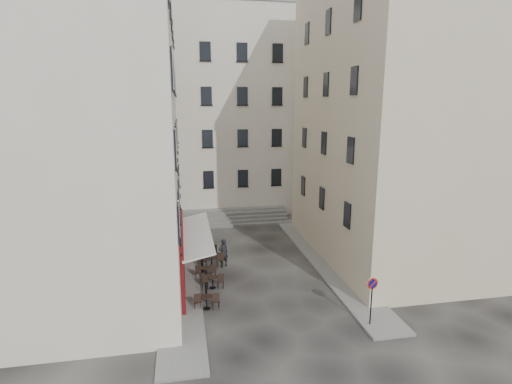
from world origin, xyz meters
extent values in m
plane|color=black|center=(0.00, 0.00, 0.00)|extent=(90.00, 90.00, 0.00)
cube|color=slate|center=(-4.50, 4.00, 0.06)|extent=(2.00, 22.00, 0.12)
cube|color=slate|center=(4.50, 3.00, 0.06)|extent=(2.00, 18.00, 0.12)
cube|color=beige|center=(-10.50, 3.00, 10.00)|extent=(12.00, 16.00, 20.00)
cube|color=#C3B291|center=(10.50, 3.50, 9.00)|extent=(12.00, 14.00, 18.00)
cube|color=beige|center=(-1.00, 19.00, 9.00)|extent=(18.00, 10.00, 18.00)
cube|color=#50555C|center=(-1.00, 19.00, 18.30)|extent=(18.20, 10.20, 0.60)
cube|color=#4A0A10|center=(-4.42, 1.00, 1.75)|extent=(0.25, 7.00, 3.50)
cube|color=black|center=(-4.38, 1.00, 1.40)|extent=(0.06, 3.85, 2.00)
cube|color=silver|center=(-3.60, 1.00, 2.95)|extent=(1.58, 7.30, 0.41)
cube|color=#5F5D5A|center=(0.00, 11.90, 0.10)|extent=(9.00, 1.80, 0.20)
cube|color=#5F5D5A|center=(0.00, 12.35, 0.30)|extent=(9.00, 1.80, 0.20)
cube|color=#5F5D5A|center=(0.00, 12.80, 0.50)|extent=(9.00, 1.80, 0.20)
cube|color=#5F5D5A|center=(0.00, 13.25, 0.70)|extent=(9.00, 1.80, 0.20)
cylinder|color=black|center=(-3.25, -1.00, 0.45)|extent=(0.10, 0.10, 0.90)
sphere|color=black|center=(-3.25, -1.00, 0.92)|extent=(0.12, 0.12, 0.12)
cylinder|color=black|center=(-3.25, 2.50, 0.45)|extent=(0.10, 0.10, 0.90)
sphere|color=black|center=(-3.25, 2.50, 0.92)|extent=(0.12, 0.12, 0.12)
cylinder|color=black|center=(-3.25, 6.00, 0.45)|extent=(0.10, 0.10, 0.90)
sphere|color=black|center=(-3.25, 6.00, 0.92)|extent=(0.12, 0.12, 0.12)
cylinder|color=black|center=(3.88, -4.87, 1.16)|extent=(0.06, 0.06, 2.33)
cylinder|color=red|center=(3.88, -4.87, 2.10)|extent=(0.54, 0.06, 0.54)
cylinder|color=#0B0D66|center=(3.88, -4.90, 2.10)|extent=(0.39, 0.06, 0.39)
cube|color=red|center=(3.88, -4.92, 2.10)|extent=(0.32, 0.05, 0.32)
cylinder|color=black|center=(-3.29, -1.99, 0.07)|extent=(0.35, 0.35, 0.02)
cylinder|color=black|center=(-3.29, -1.99, 0.39)|extent=(0.05, 0.05, 0.68)
cylinder|color=black|center=(-3.29, -1.99, 0.70)|extent=(0.58, 0.58, 0.04)
cube|color=black|center=(-2.85, -1.99, 0.44)|extent=(0.37, 0.37, 0.87)
cube|color=black|center=(-3.72, -1.89, 0.44)|extent=(0.37, 0.37, 0.87)
cylinder|color=black|center=(-2.81, 0.23, 0.07)|extent=(0.34, 0.34, 0.02)
cylinder|color=black|center=(-2.81, 0.23, 0.37)|extent=(0.05, 0.05, 0.65)
cylinder|color=black|center=(-2.81, 0.23, 0.67)|extent=(0.56, 0.56, 0.04)
cube|color=black|center=(-2.39, 0.23, 0.42)|extent=(0.36, 0.36, 0.84)
cube|color=black|center=(-3.23, 0.32, 0.42)|extent=(0.36, 0.36, 0.84)
cylinder|color=black|center=(-3.11, 1.55, 0.07)|extent=(0.34, 0.34, 0.02)
cylinder|color=black|center=(-3.11, 1.55, 0.37)|extent=(0.05, 0.05, 0.66)
cylinder|color=black|center=(-3.11, 1.55, 0.67)|extent=(0.56, 0.56, 0.04)
cube|color=black|center=(-2.69, 1.55, 0.42)|extent=(0.36, 0.36, 0.84)
cube|color=black|center=(-3.53, 1.64, 0.42)|extent=(0.36, 0.36, 0.84)
cylinder|color=black|center=(-2.65, 3.09, 0.08)|extent=(0.39, 0.39, 0.02)
cylinder|color=black|center=(-2.65, 3.09, 0.44)|extent=(0.05, 0.05, 0.77)
cylinder|color=black|center=(-2.65, 3.09, 0.79)|extent=(0.66, 0.66, 0.04)
cube|color=black|center=(-2.16, 3.09, 0.49)|extent=(0.42, 0.42, 0.99)
cube|color=black|center=(-3.14, 3.20, 0.49)|extent=(0.42, 0.42, 0.99)
cylinder|color=black|center=(-2.80, 4.79, 0.07)|extent=(0.35, 0.35, 0.02)
cylinder|color=black|center=(-2.80, 4.79, 0.39)|extent=(0.05, 0.05, 0.69)
cylinder|color=black|center=(-2.80, 4.79, 0.71)|extent=(0.59, 0.59, 0.04)
cube|color=black|center=(-2.36, 4.79, 0.44)|extent=(0.37, 0.37, 0.88)
cube|color=black|center=(-3.24, 4.89, 0.44)|extent=(0.37, 0.37, 0.88)
imported|color=black|center=(-1.92, 3.19, 0.89)|extent=(0.76, 0.63, 1.78)
camera|label=1|loc=(-4.22, -19.98, 9.87)|focal=28.00mm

